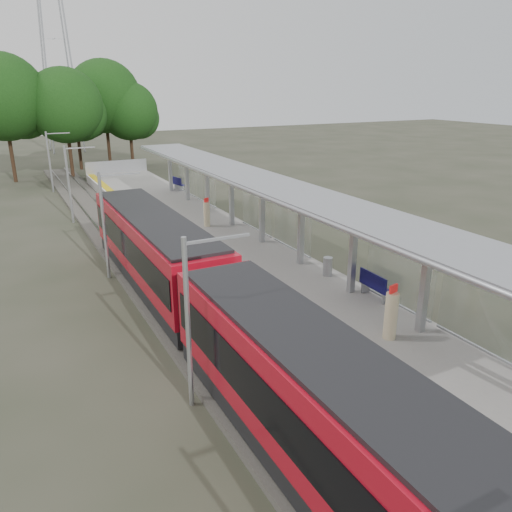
{
  "coord_description": "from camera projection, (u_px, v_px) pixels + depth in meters",
  "views": [
    {
      "loc": [
        -10.54,
        -5.49,
        9.36
      ],
      "look_at": [
        -1.15,
        12.63,
        2.3
      ],
      "focal_mm": 35.0,
      "sensor_mm": 36.0,
      "label": 1
    }
  ],
  "objects": [
    {
      "name": "trackbed",
      "position": [
        139.0,
        264.0,
        27.03
      ],
      "size": [
        3.0,
        70.0,
        0.24
      ],
      "primitive_type": "cube",
      "color": "#59544C",
      "rests_on": "ground"
    },
    {
      "name": "platform",
      "position": [
        215.0,
        245.0,
        28.86
      ],
      "size": [
        6.0,
        50.0,
        1.0
      ],
      "primitive_type": "cube",
      "color": "gray",
      "rests_on": "ground"
    },
    {
      "name": "tactile_strip",
      "position": [
        172.0,
        243.0,
        27.59
      ],
      "size": [
        0.6,
        50.0,
        0.02
      ],
      "primitive_type": "cube",
      "color": "yellow",
      "rests_on": "platform"
    },
    {
      "name": "end_fence",
      "position": [
        117.0,
        166.0,
        49.44
      ],
      "size": [
        6.0,
        0.1,
        1.2
      ],
      "primitive_type": "cube",
      "color": "#9EA0A5",
      "rests_on": "platform"
    },
    {
      "name": "train",
      "position": [
        212.0,
        302.0,
        17.61
      ],
      "size": [
        2.74,
        27.6,
        3.62
      ],
      "color": "black",
      "rests_on": "ground"
    },
    {
      "name": "canopy",
      "position": [
        272.0,
        192.0,
        25.15
      ],
      "size": [
        3.27,
        38.0,
        3.66
      ],
      "color": "#9EA0A5",
      "rests_on": "platform"
    },
    {
      "name": "pylon",
      "position": [
        50.0,
        8.0,
        66.86
      ],
      "size": [
        8.0,
        4.0,
        38.0
      ],
      "primitive_type": null,
      "color": "#9EA0A5",
      "rests_on": "ground"
    },
    {
      "name": "tree_cluster",
      "position": [
        71.0,
        102.0,
        52.58
      ],
      "size": [
        20.18,
        13.12,
        12.32
      ],
      "color": "#382316",
      "rests_on": "ground"
    },
    {
      "name": "catenary_masts",
      "position": [
        105.0,
        222.0,
        24.54
      ],
      "size": [
        2.08,
        48.16,
        5.4
      ],
      "color": "#9EA0A5",
      "rests_on": "ground"
    },
    {
      "name": "bench_mid",
      "position": [
        375.0,
        285.0,
        20.34
      ],
      "size": [
        0.54,
        1.65,
        1.12
      ],
      "rotation": [
        0.0,
        0.0,
        -0.02
      ],
      "color": "#120F4C",
      "rests_on": "platform"
    },
    {
      "name": "bench_far",
      "position": [
        178.0,
        183.0,
        41.42
      ],
      "size": [
        0.73,
        1.6,
        1.06
      ],
      "rotation": [
        0.0,
        0.0,
        0.17
      ],
      "color": "#120F4C",
      "rests_on": "platform"
    },
    {
      "name": "info_pillar_near",
      "position": [
        391.0,
        315.0,
        17.05
      ],
      "size": [
        0.45,
        0.45,
        1.99
      ],
      "rotation": [
        0.0,
        0.0,
        0.22
      ],
      "color": "beige",
      "rests_on": "platform"
    },
    {
      "name": "info_pillar_far",
      "position": [
        207.0,
        214.0,
        30.71
      ],
      "size": [
        0.4,
        0.4,
        1.77
      ],
      "rotation": [
        0.0,
        0.0,
        0.43
      ],
      "color": "beige",
      "rests_on": "platform"
    },
    {
      "name": "litter_bin",
      "position": [
        328.0,
        266.0,
        22.84
      ],
      "size": [
        0.45,
        0.45,
        0.87
      ],
      "primitive_type": "cylinder",
      "rotation": [
        0.0,
        0.0,
        -0.04
      ],
      "color": "#9EA0A5",
      "rests_on": "platform"
    }
  ]
}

